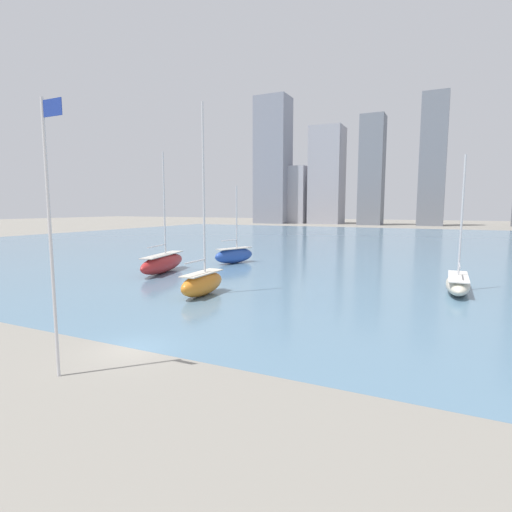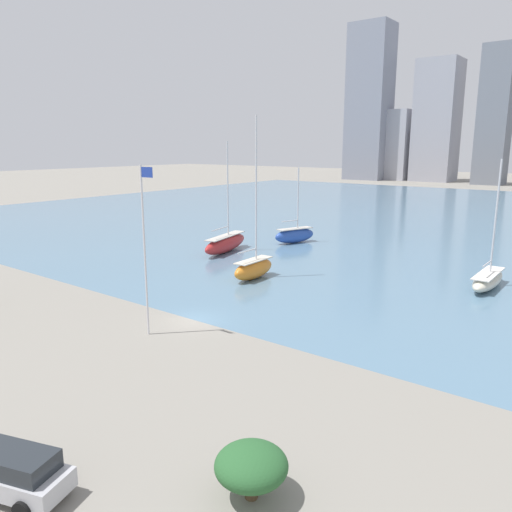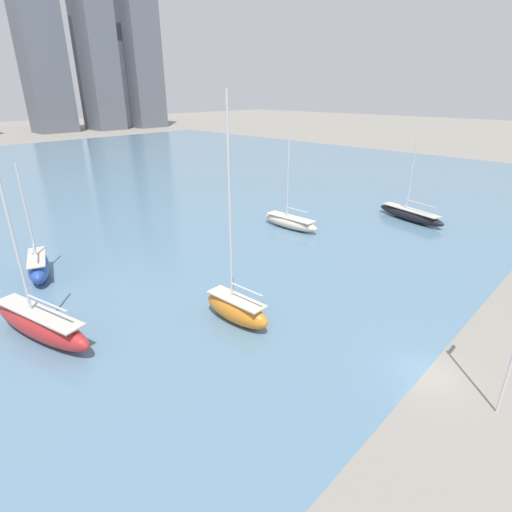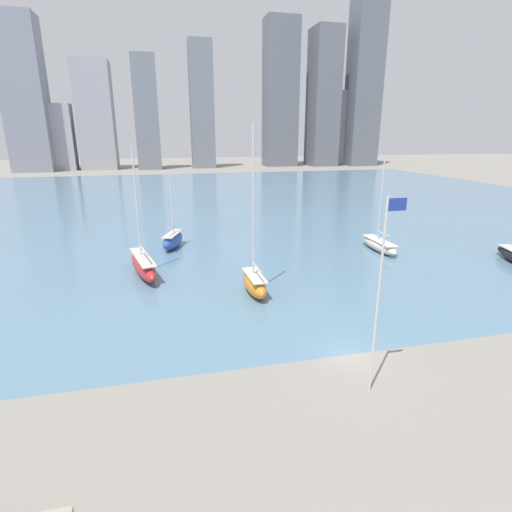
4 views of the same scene
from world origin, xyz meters
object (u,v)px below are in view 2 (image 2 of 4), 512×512
object	(u,v)px
flag_pole	(145,246)
sailboat_orange	(254,267)
sailboat_red	(226,243)
sailboat_blue	(295,235)
parked_suv_silver	(7,470)
sailboat_cream	(488,279)

from	to	relation	value
flag_pole	sailboat_orange	xyz separation A→B (m)	(-3.47, 16.96, -5.38)
sailboat_red	sailboat_blue	distance (m)	11.25
sailboat_orange	parked_suv_silver	xyz separation A→B (m)	(12.27, -31.66, -0.14)
sailboat_orange	sailboat_blue	bearing A→B (deg)	109.30
flag_pole	sailboat_red	size ratio (longest dim) A/B	0.87
sailboat_red	sailboat_orange	bearing A→B (deg)	-49.83
sailboat_cream	parked_suv_silver	xyz separation A→B (m)	(-7.76, -42.67, 0.20)
sailboat_red	flag_pole	bearing A→B (deg)	-72.92
sailboat_red	sailboat_orange	size ratio (longest dim) A/B	0.85
sailboat_blue	parked_suv_silver	size ratio (longest dim) A/B	1.94
flag_pole	parked_suv_silver	xyz separation A→B (m)	(8.79, -14.71, -5.52)
sailboat_blue	parked_suv_silver	bearing A→B (deg)	-48.68
sailboat_blue	flag_pole	bearing A→B (deg)	-53.12
sailboat_cream	parked_suv_silver	size ratio (longest dim) A/B	2.26
flag_pole	sailboat_orange	size ratio (longest dim) A/B	0.74
parked_suv_silver	flag_pole	bearing A→B (deg)	12.78
sailboat_cream	sailboat_blue	xyz separation A→B (m)	(-27.32, 7.94, 0.27)
sailboat_red	parked_suv_silver	size ratio (longest dim) A/B	2.58
flag_pole	parked_suv_silver	world-z (taller)	flag_pole
sailboat_red	sailboat_cream	distance (m)	31.11
flag_pole	sailboat_red	xyz separation A→B (m)	(-14.43, 25.27, -5.41)
sailboat_red	parked_suv_silver	distance (m)	46.23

